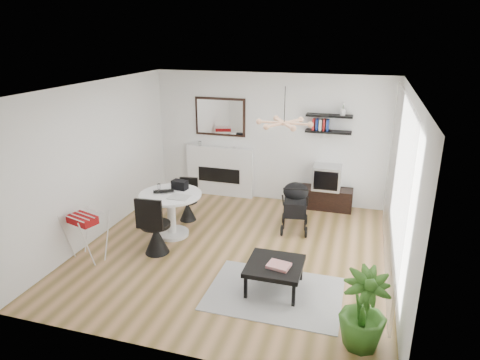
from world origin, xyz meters
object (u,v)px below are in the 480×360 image
(crt_tv, at_px, (327,177))
(stroller, at_px, (295,208))
(coffee_table, at_px, (275,267))
(fireplace, at_px, (220,165))
(drying_rack, at_px, (87,235))
(tv_console, at_px, (323,198))
(potted_plant, at_px, (364,310))
(dining_table, at_px, (171,208))

(crt_tv, xyz_separation_m, stroller, (-0.45, -1.13, -0.27))
(coffee_table, bearing_deg, fireplace, 120.47)
(crt_tv, bearing_deg, fireplace, 176.58)
(crt_tv, height_order, drying_rack, crt_tv)
(crt_tv, relative_size, stroller, 0.58)
(crt_tv, xyz_separation_m, coffee_table, (-0.38, -3.20, -0.32))
(tv_console, bearing_deg, crt_tv, -4.37)
(potted_plant, bearing_deg, stroller, 113.67)
(dining_table, height_order, drying_rack, dining_table)
(coffee_table, bearing_deg, dining_table, 151.35)
(coffee_table, bearing_deg, stroller, 91.84)
(dining_table, relative_size, coffee_table, 1.41)
(stroller, xyz_separation_m, potted_plant, (1.28, -2.91, 0.08))
(fireplace, distance_m, coffee_table, 3.89)
(fireplace, xyz_separation_m, dining_table, (-0.16, -2.18, -0.16))
(fireplace, relative_size, crt_tv, 3.88)
(fireplace, bearing_deg, potted_plant, -52.81)
(dining_table, xyz_separation_m, coffee_table, (2.12, -1.16, -0.16))
(fireplace, distance_m, dining_table, 2.19)
(drying_rack, height_order, stroller, stroller)
(crt_tv, bearing_deg, potted_plant, -78.43)
(stroller, relative_size, coffee_table, 1.24)
(crt_tv, relative_size, potted_plant, 0.57)
(fireplace, distance_m, tv_console, 2.35)
(tv_console, distance_m, crt_tv, 0.46)
(stroller, bearing_deg, fireplace, 138.08)
(dining_table, distance_m, coffee_table, 2.43)
(potted_plant, bearing_deg, crt_tv, 101.57)
(tv_console, xyz_separation_m, crt_tv, (0.04, -0.00, 0.46))
(dining_table, bearing_deg, drying_rack, -128.32)
(drying_rack, bearing_deg, crt_tv, 60.11)
(drying_rack, height_order, coffee_table, drying_rack)
(drying_rack, distance_m, stroller, 3.63)
(fireplace, height_order, potted_plant, fireplace)
(tv_console, xyz_separation_m, dining_table, (-2.46, -2.04, 0.31))
(tv_console, xyz_separation_m, stroller, (-0.41, -1.13, 0.19))
(fireplace, bearing_deg, tv_console, -3.41)
(fireplace, height_order, drying_rack, fireplace)
(crt_tv, relative_size, dining_table, 0.51)
(fireplace, relative_size, dining_table, 1.98)
(tv_console, height_order, dining_table, dining_table)
(tv_console, height_order, drying_rack, drying_rack)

